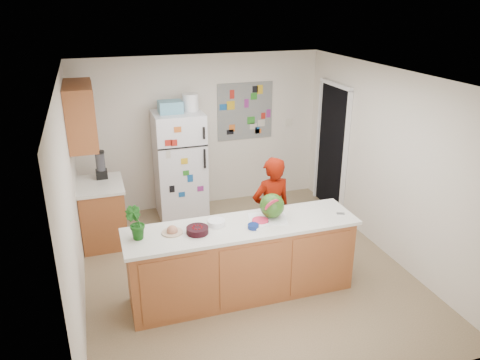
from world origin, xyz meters
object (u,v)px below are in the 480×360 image
object	(u,v)px
refrigerator	(180,165)
person	(271,211)
watermelon	(272,206)
cherry_bowl	(197,230)

from	to	relation	value
refrigerator	person	size ratio (longest dim) A/B	1.15
refrigerator	watermelon	xyz separation A→B (m)	(0.64, -2.31, 0.23)
person	watermelon	world-z (taller)	person
watermelon	person	bearing A→B (deg)	68.60
person	cherry_bowl	bearing A→B (deg)	22.33
watermelon	cherry_bowl	xyz separation A→B (m)	(-0.91, -0.10, -0.12)
refrigerator	watermelon	size ratio (longest dim) A/B	5.94
watermelon	cherry_bowl	bearing A→B (deg)	-173.59
refrigerator	cherry_bowl	world-z (taller)	refrigerator
person	watermelon	bearing A→B (deg)	61.82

